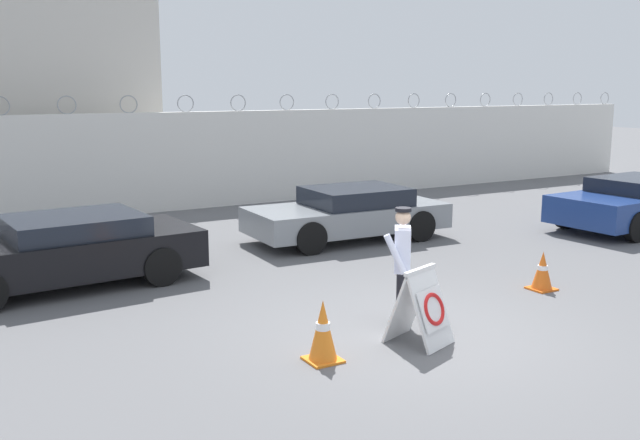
{
  "coord_description": "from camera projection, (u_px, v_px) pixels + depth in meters",
  "views": [
    {
      "loc": [
        -5.8,
        -7.39,
        3.32
      ],
      "look_at": [
        -0.3,
        2.11,
        1.25
      ],
      "focal_mm": 40.0,
      "sensor_mm": 36.0,
      "label": 1
    }
  ],
  "objects": [
    {
      "name": "traffic_cone_near",
      "position": [
        542.0,
        271.0,
        11.75
      ],
      "size": [
        0.4,
        0.4,
        0.65
      ],
      "color": "orange",
      "rests_on": "ground_plane"
    },
    {
      "name": "ground_plane",
      "position": [
        416.0,
        332.0,
        9.76
      ],
      "size": [
        90.0,
        90.0,
        0.0
      ],
      "primitive_type": "plane",
      "color": "#5B5B5E"
    },
    {
      "name": "parked_car_rear_sedan",
      "position": [
        349.0,
        213.0,
        15.54
      ],
      "size": [
        4.39,
        2.06,
        1.15
      ],
      "rotation": [
        0.0,
        0.0,
        3.11
      ],
      "color": "black",
      "rests_on": "ground_plane"
    },
    {
      "name": "parked_car_far_side",
      "position": [
        636.0,
        202.0,
        16.76
      ],
      "size": [
        4.35,
        2.2,
        1.2
      ],
      "rotation": [
        0.0,
        0.0,
        3.2
      ],
      "color": "black",
      "rests_on": "ground_plane"
    },
    {
      "name": "parked_car_front_coupe",
      "position": [
        64.0,
        250.0,
        11.93
      ],
      "size": [
        4.58,
        2.26,
        1.19
      ],
      "rotation": [
        0.0,
        0.0,
        3.21
      ],
      "color": "black",
      "rests_on": "ground_plane"
    },
    {
      "name": "perimeter_wall",
      "position": [
        160.0,
        162.0,
        18.99
      ],
      "size": [
        36.0,
        0.3,
        3.09
      ],
      "color": "silver",
      "rests_on": "ground_plane"
    },
    {
      "name": "barricade_sign",
      "position": [
        423.0,
        306.0,
        9.25
      ],
      "size": [
        0.85,
        0.91,
        1.01
      ],
      "rotation": [
        0.0,
        0.0,
        0.35
      ],
      "color": "white",
      "rests_on": "ground_plane"
    },
    {
      "name": "security_guard",
      "position": [
        402.0,
        261.0,
        9.88
      ],
      "size": [
        0.6,
        0.53,
        1.68
      ],
      "rotation": [
        0.0,
        0.0,
        -2.2
      ],
      "color": "black",
      "rests_on": "ground_plane"
    },
    {
      "name": "traffic_cone_mid",
      "position": [
        323.0,
        331.0,
        8.67
      ],
      "size": [
        0.41,
        0.41,
        0.78
      ],
      "color": "orange",
      "rests_on": "ground_plane"
    }
  ]
}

